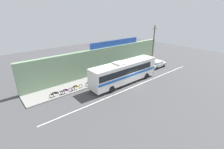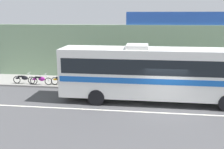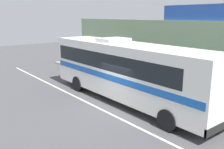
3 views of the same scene
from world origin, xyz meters
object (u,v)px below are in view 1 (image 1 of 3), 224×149
at_px(intercity_bus, 124,71).
at_px(pedestrian_by_curb, 136,64).
at_px(parked_car, 157,64).
at_px(utility_pole, 153,46).
at_px(motorcycle_black, 56,93).
at_px(motorcycle_orange, 90,82).
at_px(motorcycle_green, 77,87).
at_px(motorcycle_red, 66,91).
at_px(pedestrian_near_shop, 103,74).
at_px(pedestrian_far_right, 94,76).

relative_size(intercity_bus, pedestrian_by_curb, 7.88).
relative_size(parked_car, utility_pole, 0.51).
relative_size(motorcycle_black, pedestrian_by_curb, 1.20).
distance_m(utility_pole, motorcycle_black, 21.53).
relative_size(parked_car, motorcycle_orange, 2.16).
height_order(intercity_bus, parked_car, intercity_bus).
relative_size(utility_pole, pedestrian_by_curb, 5.26).
bearing_deg(motorcycle_green, motorcycle_red, -174.99).
relative_size(parked_car, motorcycle_green, 2.23).
bearing_deg(motorcycle_orange, utility_pole, -0.31).
relative_size(motorcycle_orange, pedestrian_by_curb, 1.24).
xyz_separation_m(parked_car, pedestrian_near_shop, (-12.58, 2.22, 0.33)).
bearing_deg(motorcycle_black, utility_pole, -0.19).
relative_size(motorcycle_black, pedestrian_far_right, 1.11).
height_order(motorcycle_green, motorcycle_orange, same).
bearing_deg(motorcycle_orange, pedestrian_near_shop, 13.97).
bearing_deg(pedestrian_by_curb, utility_pole, -12.66).
height_order(intercity_bus, pedestrian_near_shop, intercity_bus).
bearing_deg(utility_pole, pedestrian_far_right, 176.93).
height_order(parked_car, pedestrian_far_right, pedestrian_far_right).
bearing_deg(pedestrian_far_right, motorcycle_green, -169.24).
bearing_deg(pedestrian_near_shop, pedestrian_far_right, -178.41).
relative_size(motorcycle_green, motorcycle_red, 1.02).
height_order(intercity_bus, motorcycle_green, intercity_bus).
bearing_deg(motorcycle_orange, motorcycle_green, 179.95).
bearing_deg(parked_car, motorcycle_black, 176.05).
relative_size(motorcycle_black, pedestrian_near_shop, 1.18).
bearing_deg(motorcycle_black, parked_car, -3.95).
bearing_deg(pedestrian_far_right, motorcycle_orange, -149.40).
relative_size(motorcycle_red, pedestrian_by_curb, 1.18).
distance_m(motorcycle_green, motorcycle_red, 1.73).
distance_m(intercity_bus, pedestrian_by_curb, 7.79).
xyz_separation_m(parked_car, motorcycle_green, (-17.99, 1.48, -0.17)).
height_order(utility_pole, motorcycle_orange, utility_pole).
distance_m(intercity_bus, utility_pole, 11.32).
bearing_deg(utility_pole, parked_car, -88.77).
bearing_deg(pedestrian_near_shop, motorcycle_black, -175.03).
height_order(intercity_bus, motorcycle_red, intercity_bus).
distance_m(utility_pole, pedestrian_near_shop, 13.02).
distance_m(pedestrian_by_curb, pedestrian_far_right, 10.49).
relative_size(utility_pole, motorcycle_red, 4.47).
bearing_deg(utility_pole, pedestrian_by_curb, 167.34).
height_order(parked_car, motorcycle_black, parked_car).
relative_size(motorcycle_orange, pedestrian_near_shop, 1.22).
distance_m(parked_car, pedestrian_far_right, 14.55).
bearing_deg(utility_pole, motorcycle_black, 179.81).
xyz_separation_m(intercity_bus, motorcycle_black, (-10.42, 2.68, -1.50)).
bearing_deg(pedestrian_near_shop, intercity_bus, -62.45).
height_order(motorcycle_orange, motorcycle_red, same).
bearing_deg(parked_car, pedestrian_far_right, 171.44).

